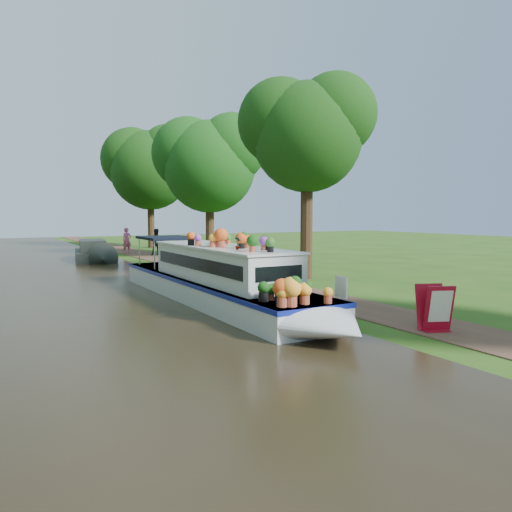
# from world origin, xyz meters

# --- Properties ---
(ground) EXTENTS (100.00, 100.00, 0.00)m
(ground) POSITION_xyz_m (0.00, 0.00, 0.00)
(ground) COLOR #254711
(ground) RESTS_ON ground
(canal_water) EXTENTS (10.00, 100.00, 0.02)m
(canal_water) POSITION_xyz_m (-6.00, 0.00, 0.01)
(canal_water) COLOR black
(canal_water) RESTS_ON ground
(towpath) EXTENTS (2.20, 100.00, 0.03)m
(towpath) POSITION_xyz_m (1.20, 0.00, 0.01)
(towpath) COLOR #4C3223
(towpath) RESTS_ON ground
(plant_boat) EXTENTS (2.29, 13.52, 2.30)m
(plant_boat) POSITION_xyz_m (-2.25, -0.91, 0.85)
(plant_boat) COLOR silver
(plant_boat) RESTS_ON canal_water
(tree_near_overhang) EXTENTS (5.52, 5.28, 8.99)m
(tree_near_overhang) POSITION_xyz_m (3.79, 3.06, 6.60)
(tree_near_overhang) COLOR black
(tree_near_overhang) RESTS_ON ground
(tree_near_mid) EXTENTS (6.90, 6.60, 9.40)m
(tree_near_mid) POSITION_xyz_m (4.48, 15.08, 6.44)
(tree_near_mid) COLOR black
(tree_near_mid) RESTS_ON ground
(tree_near_far) EXTENTS (7.59, 7.26, 10.30)m
(tree_near_far) POSITION_xyz_m (3.98, 26.09, 7.05)
(tree_near_far) COLOR black
(tree_near_far) RESTS_ON ground
(second_boat) EXTENTS (2.75, 6.76, 1.26)m
(second_boat) POSITION_xyz_m (-2.75, 16.63, 0.51)
(second_boat) COLOR black
(second_boat) RESTS_ON canal_water
(sandwich_board) EXTENTS (0.78, 0.80, 1.14)m
(sandwich_board) POSITION_xyz_m (0.74, -6.83, 0.54)
(sandwich_board) COLOR #A10B1F
(sandwich_board) RESTS_ON towpath
(pedestrian_pink) EXTENTS (0.76, 0.58, 1.86)m
(pedestrian_pink) POSITION_xyz_m (0.50, 20.68, 0.96)
(pedestrian_pink) COLOR #CD549E
(pedestrian_pink) RESTS_ON towpath
(pedestrian_dark) EXTENTS (1.01, 0.85, 1.83)m
(pedestrian_dark) POSITION_xyz_m (1.90, 18.10, 0.94)
(pedestrian_dark) COLOR black
(pedestrian_dark) RESTS_ON towpath
(verge_plant) EXTENTS (0.36, 0.32, 0.39)m
(verge_plant) POSITION_xyz_m (0.05, -1.71, 0.19)
(verge_plant) COLOR #216F25
(verge_plant) RESTS_ON ground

